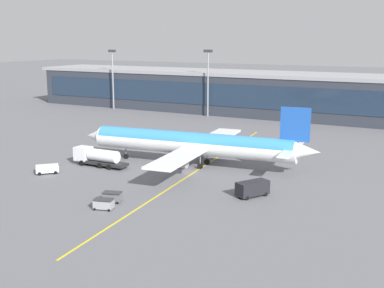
# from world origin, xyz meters

# --- Properties ---
(ground_plane) EXTENTS (700.00, 700.00, 0.00)m
(ground_plane) POSITION_xyz_m (0.00, 0.00, 0.00)
(ground_plane) COLOR slate
(apron_lead_in_line) EXTENTS (8.40, 79.62, 0.01)m
(apron_lead_in_line) POSITION_xyz_m (0.32, 2.00, 0.00)
(apron_lead_in_line) COLOR yellow
(apron_lead_in_line) RESTS_ON ground_plane
(terminal_building) EXTENTS (176.07, 21.58, 12.71)m
(terminal_building) POSITION_xyz_m (-4.30, 70.98, 6.37)
(terminal_building) COLOR #2D333D
(terminal_building) RESTS_ON ground_plane
(main_airliner) EXTENTS (45.47, 36.28, 11.69)m
(main_airliner) POSITION_xyz_m (-1.91, 4.72, 4.15)
(main_airliner) COLOR white
(main_airliner) RESTS_ON ground_plane
(fuel_tanker) EXTENTS (10.81, 2.76, 3.25)m
(fuel_tanker) POSITION_xyz_m (-17.25, -3.78, 1.75)
(fuel_tanker) COLOR #232326
(fuel_tanker) RESTS_ON ground_plane
(crew_van) EXTENTS (4.30, 5.38, 2.30)m
(crew_van) POSITION_xyz_m (14.40, -7.56, 1.31)
(crew_van) COLOR black
(crew_van) RESTS_ON ground_plane
(pushback_tug) EXTENTS (4.31, 4.32, 1.40)m
(pushback_tug) POSITION_xyz_m (-21.73, -12.00, 0.85)
(pushback_tug) COLOR white
(pushback_tug) RESTS_ON ground_plane
(baggage_cart_0) EXTENTS (2.97, 2.22, 1.48)m
(baggage_cart_0) POSITION_xyz_m (-1.37, -22.41, 0.78)
(baggage_cart_0) COLOR gray
(baggage_cart_0) RESTS_ON ground_plane
(baggage_cart_1) EXTENTS (2.97, 2.22, 1.48)m
(baggage_cart_1) POSITION_xyz_m (-2.24, -19.33, 0.78)
(baggage_cart_1) COLOR #595B60
(baggage_cart_1) RESTS_ON ground_plane
(apron_light_mast_0) EXTENTS (2.80, 0.50, 19.59)m
(apron_light_mast_0) POSITION_xyz_m (-25.89, 59.02, 11.70)
(apron_light_mast_0) COLOR gray
(apron_light_mast_0) RESTS_ON ground_plane
(apron_light_mast_1) EXTENTS (2.80, 0.50, 19.20)m
(apron_light_mast_1) POSITION_xyz_m (-60.42, 59.02, 11.50)
(apron_light_mast_1) COLOR gray
(apron_light_mast_1) RESTS_ON ground_plane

